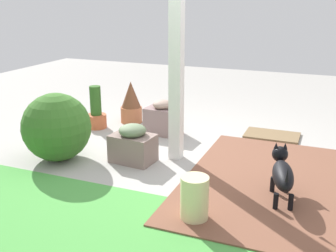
% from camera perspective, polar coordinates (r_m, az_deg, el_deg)
% --- Properties ---
extents(ground_plane, '(12.00, 12.00, 0.00)m').
position_cam_1_polar(ground_plane, '(4.74, 3.15, -4.42)').
color(ground_plane, '#A4A19A').
extents(brick_path, '(1.80, 2.40, 0.02)m').
position_cam_1_polar(brick_path, '(4.23, 15.05, -7.79)').
color(brick_path, brown).
rests_on(brick_path, ground).
extents(porch_pillar, '(0.14, 0.14, 2.29)m').
position_cam_1_polar(porch_pillar, '(4.43, 1.19, 9.39)').
color(porch_pillar, white).
rests_on(porch_pillar, ground).
extents(stone_planter_nearest, '(0.47, 0.35, 0.47)m').
position_cam_1_polar(stone_planter_nearest, '(5.49, -0.73, 1.06)').
color(stone_planter_nearest, gray).
rests_on(stone_planter_nearest, ground).
extents(stone_planter_mid, '(0.50, 0.37, 0.44)m').
position_cam_1_polar(stone_planter_mid, '(4.58, -4.92, -2.59)').
color(stone_planter_mid, gray).
rests_on(stone_planter_mid, ground).
extents(round_shrub, '(0.77, 0.77, 0.77)m').
position_cam_1_polar(round_shrub, '(4.73, -15.27, -0.16)').
color(round_shrub, '#366725').
rests_on(round_shrub, ground).
extents(terracotta_pot_tall, '(0.28, 0.28, 0.60)m').
position_cam_1_polar(terracotta_pot_tall, '(5.82, -9.98, 1.78)').
color(terracotta_pot_tall, '#BB5A36').
rests_on(terracotta_pot_tall, ground).
extents(terracotta_pot_spiky, '(0.31, 0.31, 0.61)m').
position_cam_1_polar(terracotta_pot_spiky, '(5.99, -5.16, 3.20)').
color(terracotta_pot_spiky, '#B86943').
rests_on(terracotta_pot_spiky, ground).
extents(dog, '(0.30, 0.67, 0.46)m').
position_cam_1_polar(dog, '(3.84, 15.64, -6.30)').
color(dog, black).
rests_on(dog, ground).
extents(ceramic_urn, '(0.23, 0.23, 0.39)m').
position_cam_1_polar(ceramic_urn, '(3.42, 3.71, -10.07)').
color(ceramic_urn, beige).
rests_on(ceramic_urn, ground).
extents(doormat, '(0.70, 0.44, 0.03)m').
position_cam_1_polar(doormat, '(5.60, 14.29, -1.26)').
color(doormat, brown).
rests_on(doormat, ground).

